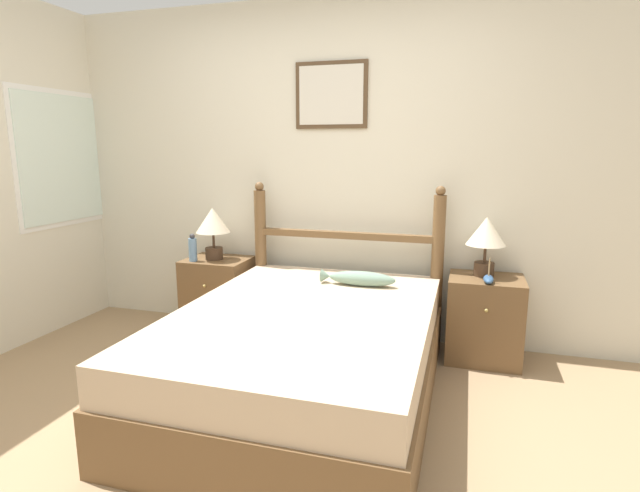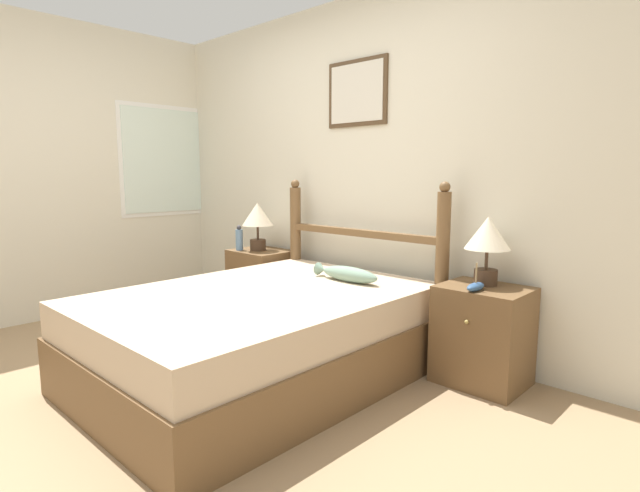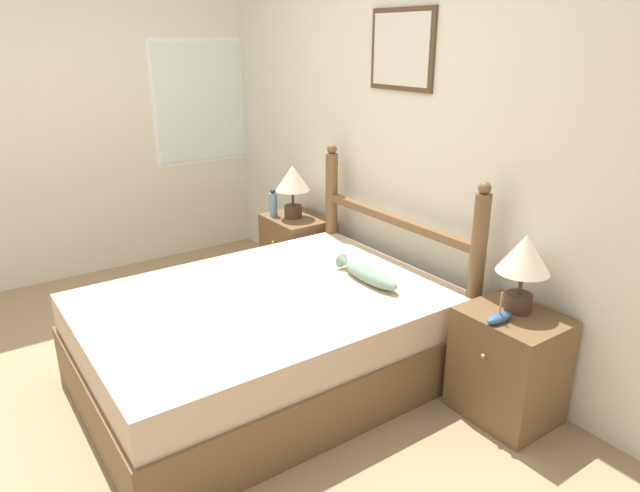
{
  "view_description": "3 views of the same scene",
  "coord_description": "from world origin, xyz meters",
  "px_view_note": "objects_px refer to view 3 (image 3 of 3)",
  "views": [
    {
      "loc": [
        1.07,
        -2.01,
        1.47
      ],
      "look_at": [
        0.15,
        1.07,
        0.83
      ],
      "focal_mm": 28.0,
      "sensor_mm": 36.0,
      "label": 1
    },
    {
      "loc": [
        2.49,
        -1.28,
        1.25
      ],
      "look_at": [
        0.29,
        1.03,
        0.79
      ],
      "focal_mm": 28.0,
      "sensor_mm": 36.0,
      "label": 2
    },
    {
      "loc": [
        2.78,
        -0.83,
        1.91
      ],
      "look_at": [
        0.24,
        0.94,
        0.78
      ],
      "focal_mm": 32.0,
      "sensor_mm": 36.0,
      "label": 3
    }
  ],
  "objects_px": {
    "table_lamp_left": "(293,182)",
    "bottle": "(273,203)",
    "model_boat": "(499,317)",
    "table_lamp_right": "(524,260)",
    "fish_pillow": "(368,274)",
    "bed": "(266,338)",
    "nightstand_left": "(297,252)",
    "nightstand_right": "(508,365)"
  },
  "relations": [
    {
      "from": "fish_pillow",
      "to": "table_lamp_left",
      "type": "bearing_deg",
      "value": 168.34
    },
    {
      "from": "bottle",
      "to": "model_boat",
      "type": "height_order",
      "value": "bottle"
    },
    {
      "from": "nightstand_left",
      "to": "model_boat",
      "type": "height_order",
      "value": "model_boat"
    },
    {
      "from": "table_lamp_right",
      "to": "bottle",
      "type": "relative_size",
      "value": 1.89
    },
    {
      "from": "nightstand_right",
      "to": "nightstand_left",
      "type": "bearing_deg",
      "value": 180.0
    },
    {
      "from": "bed",
      "to": "table_lamp_right",
      "type": "bearing_deg",
      "value": 42.66
    },
    {
      "from": "bed",
      "to": "fish_pillow",
      "type": "xyz_separation_m",
      "value": [
        0.19,
        0.6,
        0.32
      ]
    },
    {
      "from": "model_boat",
      "to": "fish_pillow",
      "type": "xyz_separation_m",
      "value": [
        -0.84,
        -0.14,
        -0.02
      ]
    },
    {
      "from": "nightstand_left",
      "to": "model_boat",
      "type": "bearing_deg",
      "value": -3.63
    },
    {
      "from": "table_lamp_right",
      "to": "fish_pillow",
      "type": "bearing_deg",
      "value": -158.37
    },
    {
      "from": "table_lamp_right",
      "to": "bottle",
      "type": "xyz_separation_m",
      "value": [
        -2.16,
        -0.17,
        -0.18
      ]
    },
    {
      "from": "bed",
      "to": "table_lamp_right",
      "type": "relative_size",
      "value": 4.92
    },
    {
      "from": "bottle",
      "to": "model_boat",
      "type": "relative_size",
      "value": 1.28
    },
    {
      "from": "nightstand_right",
      "to": "bottle",
      "type": "distance_m",
      "value": 2.23
    },
    {
      "from": "table_lamp_right",
      "to": "nightstand_right",
      "type": "bearing_deg",
      "value": -65.61
    },
    {
      "from": "bed",
      "to": "bottle",
      "type": "height_order",
      "value": "bottle"
    },
    {
      "from": "bed",
      "to": "bottle",
      "type": "relative_size",
      "value": 9.3
    },
    {
      "from": "nightstand_left",
      "to": "nightstand_right",
      "type": "relative_size",
      "value": 1.0
    },
    {
      "from": "bed",
      "to": "nightstand_left",
      "type": "relative_size",
      "value": 3.42
    },
    {
      "from": "nightstand_right",
      "to": "bed",
      "type": "bearing_deg",
      "value": -139.49
    },
    {
      "from": "table_lamp_left",
      "to": "bottle",
      "type": "bearing_deg",
      "value": -140.87
    },
    {
      "from": "nightstand_right",
      "to": "fish_pillow",
      "type": "distance_m",
      "value": 0.93
    },
    {
      "from": "nightstand_right",
      "to": "table_lamp_left",
      "type": "height_order",
      "value": "table_lamp_left"
    },
    {
      "from": "bottle",
      "to": "fish_pillow",
      "type": "relative_size",
      "value": 0.42
    },
    {
      "from": "bottle",
      "to": "model_boat",
      "type": "xyz_separation_m",
      "value": [
        2.19,
        -0.01,
        -0.07
      ]
    },
    {
      "from": "bed",
      "to": "model_boat",
      "type": "distance_m",
      "value": 1.32
    },
    {
      "from": "table_lamp_left",
      "to": "fish_pillow",
      "type": "bearing_deg",
      "value": -11.66
    },
    {
      "from": "nightstand_right",
      "to": "model_boat",
      "type": "distance_m",
      "value": 0.35
    },
    {
      "from": "model_boat",
      "to": "table_lamp_right",
      "type": "bearing_deg",
      "value": 98.23
    },
    {
      "from": "nightstand_left",
      "to": "fish_pillow",
      "type": "height_order",
      "value": "fish_pillow"
    },
    {
      "from": "nightstand_left",
      "to": "table_lamp_right",
      "type": "xyz_separation_m",
      "value": [
        2.03,
        0.05,
        0.58
      ]
    },
    {
      "from": "table_lamp_right",
      "to": "model_boat",
      "type": "bearing_deg",
      "value": -81.77
    },
    {
      "from": "table_lamp_left",
      "to": "fish_pillow",
      "type": "height_order",
      "value": "table_lamp_left"
    },
    {
      "from": "bottle",
      "to": "fish_pillow",
      "type": "height_order",
      "value": "bottle"
    },
    {
      "from": "nightstand_right",
      "to": "table_lamp_right",
      "type": "distance_m",
      "value": 0.58
    },
    {
      "from": "bed",
      "to": "nightstand_left",
      "type": "bearing_deg",
      "value": 139.49
    },
    {
      "from": "nightstand_left",
      "to": "bottle",
      "type": "distance_m",
      "value": 0.44
    },
    {
      "from": "table_lamp_right",
      "to": "bottle",
      "type": "distance_m",
      "value": 2.18
    },
    {
      "from": "table_lamp_right",
      "to": "model_boat",
      "type": "distance_m",
      "value": 0.31
    },
    {
      "from": "table_lamp_left",
      "to": "bottle",
      "type": "xyz_separation_m",
      "value": [
        -0.13,
        -0.1,
        -0.18
      ]
    },
    {
      "from": "bed",
      "to": "model_boat",
      "type": "xyz_separation_m",
      "value": [
        1.03,
        0.74,
        0.35
      ]
    },
    {
      "from": "table_lamp_left",
      "to": "bottle",
      "type": "height_order",
      "value": "table_lamp_left"
    }
  ]
}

